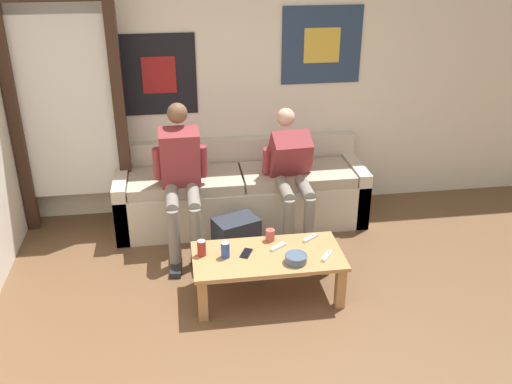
% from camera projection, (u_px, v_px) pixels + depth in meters
% --- Properties ---
extents(ground_plane, '(18.00, 18.00, 0.00)m').
position_uv_depth(ground_plane, '(257.00, 373.00, 3.67)').
color(ground_plane, brown).
extents(wall_back, '(10.00, 0.07, 2.55)m').
position_uv_depth(wall_back, '(218.00, 82.00, 5.34)').
color(wall_back, silver).
rests_on(wall_back, ground_plane).
extents(door_frame, '(1.00, 0.10, 2.15)m').
position_uv_depth(door_frame, '(66.00, 103.00, 4.99)').
color(door_frame, '#382319').
rests_on(door_frame, ground_plane).
extents(couch, '(2.33, 0.72, 0.74)m').
position_uv_depth(couch, '(241.00, 193.00, 5.45)').
color(couch, beige).
rests_on(couch, ground_plane).
extents(coffee_table, '(1.14, 0.56, 0.36)m').
position_uv_depth(coffee_table, '(268.00, 261.00, 4.32)').
color(coffee_table, '#B27F4C').
rests_on(coffee_table, ground_plane).
extents(person_seated_adult, '(0.47, 0.83, 1.26)m').
position_uv_depth(person_seated_adult, '(181.00, 175.00, 4.86)').
color(person_seated_adult, gray).
rests_on(person_seated_adult, ground_plane).
extents(person_seated_teen, '(0.47, 0.95, 1.12)m').
position_uv_depth(person_seated_teen, '(291.00, 172.00, 5.06)').
color(person_seated_teen, gray).
rests_on(person_seated_teen, ground_plane).
extents(backpack, '(0.43, 0.37, 0.37)m').
position_uv_depth(backpack, '(237.00, 240.00, 4.86)').
color(backpack, '#282D38').
rests_on(backpack, ground_plane).
extents(ceramic_bowl, '(0.17, 0.17, 0.06)m').
position_uv_depth(ceramic_bowl, '(296.00, 258.00, 4.18)').
color(ceramic_bowl, '#475B75').
rests_on(ceramic_bowl, coffee_table).
extents(pillar_candle, '(0.07, 0.07, 0.11)m').
position_uv_depth(pillar_candle, '(270.00, 235.00, 4.46)').
color(pillar_candle, '#B24C42').
rests_on(pillar_candle, coffee_table).
extents(drink_can_blue, '(0.07, 0.07, 0.12)m').
position_uv_depth(drink_can_blue, '(225.00, 250.00, 4.23)').
color(drink_can_blue, '#28479E').
rests_on(drink_can_blue, coffee_table).
extents(drink_can_red, '(0.07, 0.07, 0.12)m').
position_uv_depth(drink_can_red, '(202.00, 248.00, 4.26)').
color(drink_can_red, maroon).
rests_on(drink_can_red, coffee_table).
extents(game_controller_near_left, '(0.14, 0.11, 0.03)m').
position_uv_depth(game_controller_near_left, '(310.00, 238.00, 4.49)').
color(game_controller_near_left, white).
rests_on(game_controller_near_left, coffee_table).
extents(game_controller_near_right, '(0.11, 0.14, 0.03)m').
position_uv_depth(game_controller_near_right, '(327.00, 256.00, 4.25)').
color(game_controller_near_right, white).
rests_on(game_controller_near_right, coffee_table).
extents(game_controller_far_center, '(0.14, 0.11, 0.03)m').
position_uv_depth(game_controller_far_center, '(278.00, 247.00, 4.37)').
color(game_controller_far_center, white).
rests_on(game_controller_far_center, coffee_table).
extents(cell_phone, '(0.12, 0.15, 0.01)m').
position_uv_depth(cell_phone, '(246.00, 253.00, 4.30)').
color(cell_phone, black).
rests_on(cell_phone, coffee_table).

